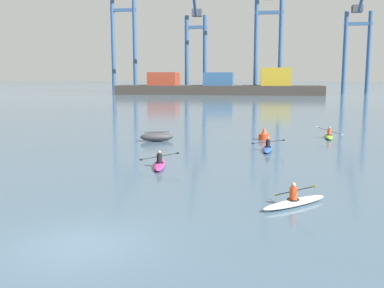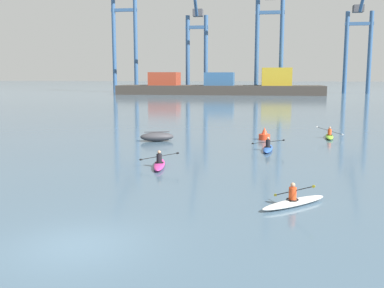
{
  "view_description": "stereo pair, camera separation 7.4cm",
  "coord_description": "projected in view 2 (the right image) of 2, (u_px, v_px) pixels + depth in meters",
  "views": [
    {
      "loc": [
        5.19,
        -12.45,
        5.09
      ],
      "look_at": [
        1.05,
        17.0,
        0.6
      ],
      "focal_mm": 42.53,
      "sensor_mm": 36.0,
      "label": 1
    },
    {
      "loc": [
        5.27,
        -12.44,
        5.09
      ],
      "look_at": [
        1.05,
        17.0,
        0.6
      ],
      "focal_mm": 42.53,
      "sensor_mm": 36.0,
      "label": 2
    }
  ],
  "objects": [
    {
      "name": "kayak_white",
      "position": [
        294.0,
        202.0,
        17.89
      ],
      "size": [
        2.9,
        2.75,
        1.07
      ],
      "color": "silver",
      "rests_on": "ground"
    },
    {
      "name": "capsized_dinghy",
      "position": [
        157.0,
        137.0,
        35.52
      ],
      "size": [
        2.81,
        1.81,
        0.76
      ],
      "color": "#38383D",
      "rests_on": "ground"
    },
    {
      "name": "gantry_crane_west",
      "position": [
        124.0,
        29.0,
        137.15
      ],
      "size": [
        7.98,
        18.85,
        36.37
      ],
      "color": "#335684",
      "rests_on": "ground"
    },
    {
      "name": "container_barge",
      "position": [
        221.0,
        86.0,
        123.1
      ],
      "size": [
        55.09,
        11.16,
        7.13
      ],
      "color": "#38332D",
      "rests_on": "ground"
    },
    {
      "name": "channel_buoy",
      "position": [
        264.0,
        135.0,
        36.32
      ],
      "size": [
        0.9,
        0.9,
        1.0
      ],
      "color": "red",
      "rests_on": "ground"
    },
    {
      "name": "kayak_blue",
      "position": [
        268.0,
        148.0,
        31.1
      ],
      "size": [
        2.27,
        3.44,
        0.95
      ],
      "color": "#2856B2",
      "rests_on": "ground"
    },
    {
      "name": "gantry_crane_east_mid",
      "position": [
        270.0,
        28.0,
        125.25
      ],
      "size": [
        7.96,
        18.29,
        38.23
      ],
      "color": "#335684",
      "rests_on": "ground"
    },
    {
      "name": "gantry_crane_west_mid",
      "position": [
        197.0,
        38.0,
        129.55
      ],
      "size": [
        6.47,
        16.21,
        33.75
      ],
      "color": "#335684",
      "rests_on": "ground"
    },
    {
      "name": "kayak_lime",
      "position": [
        329.0,
        136.0,
        37.3
      ],
      "size": [
        2.22,
        3.44,
        0.97
      ],
      "color": "#7ABC2D",
      "rests_on": "ground"
    },
    {
      "name": "gantry_crane_east",
      "position": [
        359.0,
        36.0,
        128.37
      ],
      "size": [
        7.74,
        15.42,
        33.95
      ],
      "color": "#335684",
      "rests_on": "ground"
    },
    {
      "name": "ground_plane",
      "position": [
        78.0,
        246.0,
        13.68
      ],
      "size": [
        800.0,
        800.0,
        0.0
      ],
      "primitive_type": "plane",
      "color": "#425B70"
    },
    {
      "name": "kayak_magenta",
      "position": [
        159.0,
        164.0,
        25.53
      ],
      "size": [
        2.24,
        3.45,
        0.95
      ],
      "color": "#C13384",
      "rests_on": "ground"
    }
  ]
}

